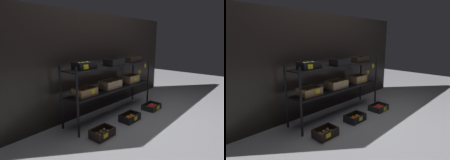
{
  "view_description": "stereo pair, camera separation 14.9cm",
  "coord_description": "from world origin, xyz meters",
  "views": [
    {
      "loc": [
        -2.24,
        -1.98,
        1.29
      ],
      "look_at": [
        0.0,
        0.0,
        0.61
      ],
      "focal_mm": 29.15,
      "sensor_mm": 36.0,
      "label": 1
    },
    {
      "loc": [
        -2.14,
        -2.09,
        1.29
      ],
      "look_at": [
        0.0,
        0.0,
        0.61
      ],
      "focal_mm": 29.15,
      "sensor_mm": 36.0,
      "label": 2
    }
  ],
  "objects": [
    {
      "name": "ground_plane",
      "position": [
        0.0,
        0.0,
        0.0
      ],
      "size": [
        10.0,
        10.0,
        0.0
      ],
      "primitive_type": "plane",
      "color": "gray"
    },
    {
      "name": "display_rack",
      "position": [
        0.02,
        0.01,
        0.67
      ],
      "size": [
        1.88,
        0.4,
        0.98
      ],
      "color": "black",
      "rests_on": "ground_plane"
    },
    {
      "name": "crate_ground_kiwi",
      "position": [
        -0.66,
        -0.41,
        0.04
      ],
      "size": [
        0.31,
        0.22,
        0.11
      ],
      "color": "black",
      "rests_on": "ground_plane"
    },
    {
      "name": "crate_ground_apple_red",
      "position": [
        0.65,
        -0.41,
        0.04
      ],
      "size": [
        0.33,
        0.25,
        0.1
      ],
      "color": "black",
      "rests_on": "ground_plane"
    },
    {
      "name": "storefront_wall",
      "position": [
        0.0,
        0.39,
        0.86
      ],
      "size": [
        4.16,
        0.12,
        1.72
      ],
      "primitive_type": "cube",
      "color": "black",
      "rests_on": "ground_plane"
    },
    {
      "name": "crate_ground_tangerine",
      "position": [
        -0.01,
        -0.39,
        0.04
      ],
      "size": [
        0.33,
        0.22,
        0.11
      ],
      "color": "black",
      "rests_on": "ground_plane"
    }
  ]
}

